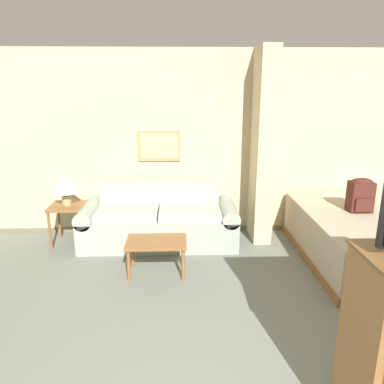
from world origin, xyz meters
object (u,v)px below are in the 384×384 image
(table_lamp, at_px, (65,185))
(backpack, at_px, (361,194))
(bed, at_px, (368,237))
(coffee_table, at_px, (157,245))
(couch, at_px, (159,221))

(table_lamp, xyz_separation_m, backpack, (3.75, -0.52, -0.01))
(bed, height_order, backpack, backpack)
(table_lamp, height_order, bed, table_lamp)
(backpack, bearing_deg, bed, -52.39)
(backpack, bearing_deg, coffee_table, -171.19)
(coffee_table, bearing_deg, couch, 91.12)
(coffee_table, relative_size, backpack, 1.62)
(table_lamp, bearing_deg, coffee_table, -35.77)
(bed, xyz_separation_m, backpack, (-0.10, 0.13, 0.51))
(couch, height_order, table_lamp, table_lamp)
(bed, distance_m, backpack, 0.54)
(coffee_table, height_order, bed, bed)
(couch, xyz_separation_m, table_lamp, (-1.24, -0.01, 0.52))
(table_lamp, relative_size, backpack, 0.94)
(bed, relative_size, backpack, 4.87)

